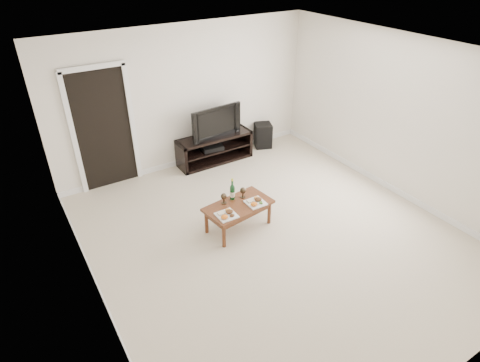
% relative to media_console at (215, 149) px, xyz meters
% --- Properties ---
extents(floor, '(5.50, 5.50, 0.00)m').
position_rel_media_console_xyz_m(floor, '(-0.41, -2.50, -0.28)').
color(floor, beige).
rests_on(floor, ground).
extents(back_wall, '(5.00, 0.04, 2.60)m').
position_rel_media_console_xyz_m(back_wall, '(-0.41, 0.27, 1.02)').
color(back_wall, white).
rests_on(back_wall, ground).
extents(ceiling, '(5.00, 5.50, 0.04)m').
position_rel_media_console_xyz_m(ceiling, '(-0.41, -2.50, 2.35)').
color(ceiling, white).
rests_on(ceiling, back_wall).
extents(doorway, '(0.90, 0.02, 2.05)m').
position_rel_media_console_xyz_m(doorway, '(-1.96, 0.24, 0.75)').
color(doorway, black).
rests_on(doorway, ground).
extents(media_console, '(1.48, 0.45, 0.55)m').
position_rel_media_console_xyz_m(media_console, '(0.00, 0.00, 0.00)').
color(media_console, black).
rests_on(media_console, ground).
extents(television, '(1.06, 0.23, 0.60)m').
position_rel_media_console_xyz_m(television, '(0.00, 0.00, 0.58)').
color(television, black).
rests_on(television, media_console).
extents(av_receiver, '(0.43, 0.35, 0.08)m').
position_rel_media_console_xyz_m(av_receiver, '(-0.07, -0.01, 0.05)').
color(av_receiver, black).
rests_on(av_receiver, media_console).
extents(subwoofer, '(0.44, 0.44, 0.50)m').
position_rel_media_console_xyz_m(subwoofer, '(1.18, 0.05, -0.02)').
color(subwoofer, black).
rests_on(subwoofer, ground).
extents(coffee_table, '(1.06, 0.67, 0.42)m').
position_rel_media_console_xyz_m(coffee_table, '(-0.74, -2.06, -0.07)').
color(coffee_table, brown).
rests_on(coffee_table, ground).
extents(plate_left, '(0.27, 0.27, 0.07)m').
position_rel_media_console_xyz_m(plate_left, '(-1.02, -2.21, 0.18)').
color(plate_left, white).
rests_on(plate_left, coffee_table).
extents(plate_right, '(0.27, 0.27, 0.07)m').
position_rel_media_console_xyz_m(plate_right, '(-0.50, -2.16, 0.18)').
color(plate_right, white).
rests_on(plate_right, coffee_table).
extents(wine_bottle, '(0.07, 0.07, 0.35)m').
position_rel_media_console_xyz_m(wine_bottle, '(-0.73, -1.88, 0.32)').
color(wine_bottle, '#103A19').
rests_on(wine_bottle, coffee_table).
extents(goblet_left, '(0.09, 0.09, 0.17)m').
position_rel_media_console_xyz_m(goblet_left, '(-0.90, -1.91, 0.23)').
color(goblet_left, '#362B1D').
rests_on(goblet_left, coffee_table).
extents(goblet_right, '(0.09, 0.09, 0.17)m').
position_rel_media_console_xyz_m(goblet_right, '(-0.57, -1.92, 0.23)').
color(goblet_right, '#362B1D').
rests_on(goblet_right, coffee_table).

